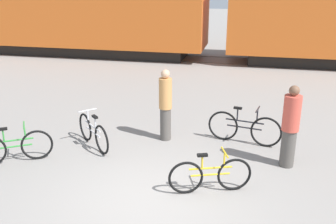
{
  "coord_description": "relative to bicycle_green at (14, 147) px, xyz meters",
  "views": [
    {
      "loc": [
        1.67,
        -6.16,
        4.08
      ],
      "look_at": [
        -0.06,
        1.92,
        1.1
      ],
      "focal_mm": 42.0,
      "sensor_mm": 36.0,
      "label": 1
    }
  ],
  "objects": [
    {
      "name": "rail_near",
      "position": [
        3.37,
        11.06,
        -0.37
      ],
      "size": [
        37.9,
        0.07,
        0.01
      ],
      "primitive_type": "cube",
      "color": "#4C4238",
      "rests_on": "ground_plane"
    },
    {
      "name": "bicycle_black",
      "position": [
        5.0,
        2.15,
        0.03
      ],
      "size": [
        1.82,
        0.48,
        0.96
      ],
      "color": "black",
      "rests_on": "ground_plane"
    },
    {
      "name": "bicycle_silver",
      "position": [
        1.41,
        1.17,
        -0.0
      ],
      "size": [
        1.24,
        1.19,
        0.88
      ],
      "color": "black",
      "rests_on": "ground_plane"
    },
    {
      "name": "rail_far",
      "position": [
        3.37,
        12.5,
        -0.37
      ],
      "size": [
        37.9,
        0.07,
        0.01
      ],
      "primitive_type": "cube",
      "color": "#4C4238",
      "rests_on": "ground_plane"
    },
    {
      "name": "person_in_red",
      "position": [
        5.97,
        1.12,
        0.55
      ],
      "size": [
        0.37,
        0.37,
        1.85
      ],
      "rotation": [
        0.0,
        0.0,
        0.61
      ],
      "color": "#514C47",
      "rests_on": "ground_plane"
    },
    {
      "name": "person_in_tan",
      "position": [
        3.03,
        1.97,
        0.55
      ],
      "size": [
        0.32,
        0.32,
        1.83
      ],
      "rotation": [
        0.0,
        0.0,
        3.18
      ],
      "color": "#514C47",
      "rests_on": "ground_plane"
    },
    {
      "name": "bicycle_green",
      "position": [
        0.0,
        0.0,
        0.0
      ],
      "size": [
        1.48,
        0.93,
        0.88
      ],
      "color": "black",
      "rests_on": "ground_plane"
    },
    {
      "name": "ground_plane",
      "position": [
        3.37,
        -0.91,
        -0.38
      ],
      "size": [
        80.0,
        80.0,
        0.0
      ],
      "primitive_type": "plane",
      "color": "gray"
    },
    {
      "name": "bicycle_yellow",
      "position": [
        4.43,
        -0.33,
        -0.01
      ],
      "size": [
        1.56,
        0.61,
        0.85
      ],
      "color": "black",
      "rests_on": "ground_plane"
    }
  ]
}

